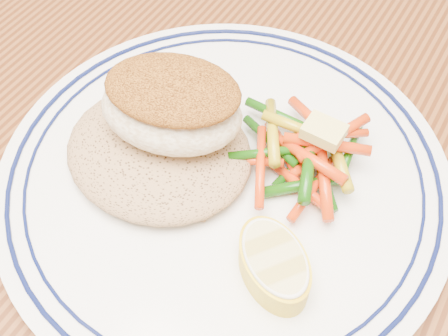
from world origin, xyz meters
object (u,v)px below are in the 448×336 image
fish_fillet (172,105)px  vegetable_pile (304,153)px  lemon_wedge (274,264)px  rice_pilaf (158,148)px  dining_table (212,302)px  plate (224,177)px

fish_fillet → vegetable_pile: fish_fillet is taller
lemon_wedge → rice_pilaf: bearing=161.2°
dining_table → vegetable_pile: bearing=69.9°
plate → vegetable_pile: (0.04, 0.03, 0.02)m
dining_table → plate: bearing=109.0°
plate → lemon_wedge: lemon_wedge is taller
dining_table → rice_pilaf: size_ratio=11.77×
rice_pilaf → lemon_wedge: (0.10, -0.04, 0.00)m
dining_table → fish_fillet: 0.17m
rice_pilaf → lemon_wedge: 0.11m
rice_pilaf → vegetable_pile: (0.08, 0.04, 0.00)m
plate → fish_fillet: size_ratio=2.86×
vegetable_pile → lemon_wedge: 0.08m
vegetable_pile → fish_fillet: bearing=-160.3°
dining_table → lemon_wedge: lemon_wedge is taller
dining_table → plate: size_ratio=4.96×
plate → rice_pilaf: size_ratio=2.37×
plate → dining_table: bearing=-71.0°
dining_table → lemon_wedge: size_ratio=20.30×
fish_fillet → lemon_wedge: bearing=-26.6°
plate → fish_fillet: 0.06m
dining_table → vegetable_pile: vegetable_pile is taller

